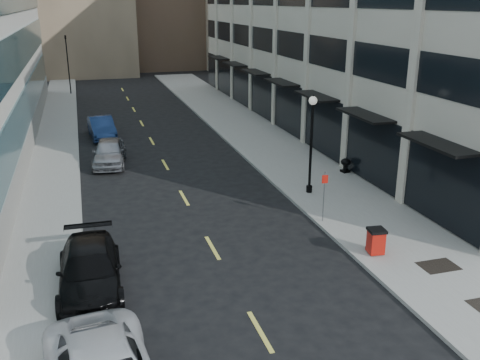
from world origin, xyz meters
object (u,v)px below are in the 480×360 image
traffic_signal (66,39)px  lamppost (311,136)px  car_black_pickup (90,270)px  urn_planter (346,164)px  car_silver_sedan (109,152)px  car_blue_sedan (102,128)px  trash_bin (376,240)px  sign_post (324,189)px

traffic_signal → lamppost: 37.37m
car_black_pickup → urn_planter: bearing=33.9°
car_silver_sedan → car_blue_sedan: (-0.11, 7.00, -0.03)m
trash_bin → urn_planter: trash_bin is taller
car_black_pickup → car_blue_sedan: (1.49, 22.00, 0.01)m
car_black_pickup → lamppost: lamppost is taller
car_black_pickup → trash_bin: car_black_pickup is taller
car_black_pickup → lamppost: 13.09m
car_silver_sedan → trash_bin: car_silver_sedan is taller
car_black_pickup → car_silver_sedan: (1.60, 15.00, 0.04)m
traffic_signal → car_blue_sedan: bearing=-83.7°
car_silver_sedan → car_blue_sedan: bearing=98.3°
sign_post → urn_planter: 7.61m
trash_bin → car_silver_sedan: bearing=126.9°
car_black_pickup → car_silver_sedan: 15.09m
traffic_signal → lamppost: size_ratio=1.38×
traffic_signal → sign_post: 40.73m
trash_bin → sign_post: size_ratio=0.45×
car_black_pickup → urn_planter: (14.40, 9.13, -0.12)m
lamppost → sign_post: size_ratio=2.18×
sign_post → trash_bin: bearing=-75.5°
traffic_signal → lamppost: (11.75, -35.38, -2.60)m
urn_planter → sign_post: bearing=-124.8°
lamppost → urn_planter: (3.35, 2.51, -2.48)m
traffic_signal → trash_bin: 44.37m
car_blue_sedan → urn_planter: size_ratio=5.75×
car_black_pickup → urn_planter: car_black_pickup is taller
car_silver_sedan → car_blue_sedan: size_ratio=1.00×
car_silver_sedan → sign_post: size_ratio=2.00×
traffic_signal → lamppost: bearing=-71.6°
car_black_pickup → trash_bin: 10.69m
car_black_pickup → sign_post: 10.56m
car_black_pickup → sign_post: sign_post is taller
traffic_signal → trash_bin: size_ratio=6.74×
car_silver_sedan → sign_post: (8.50, -12.07, 0.86)m
traffic_signal → car_black_pickup: size_ratio=1.34×
urn_planter → traffic_signal: bearing=114.7°
urn_planter → car_silver_sedan: bearing=155.4°
trash_bin → urn_planter: (3.73, 9.72, -0.07)m
car_blue_sedan → lamppost: lamppost is taller
trash_bin → sign_post: (-0.57, 3.53, 0.94)m
traffic_signal → trash_bin: (11.37, -42.59, -5.01)m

